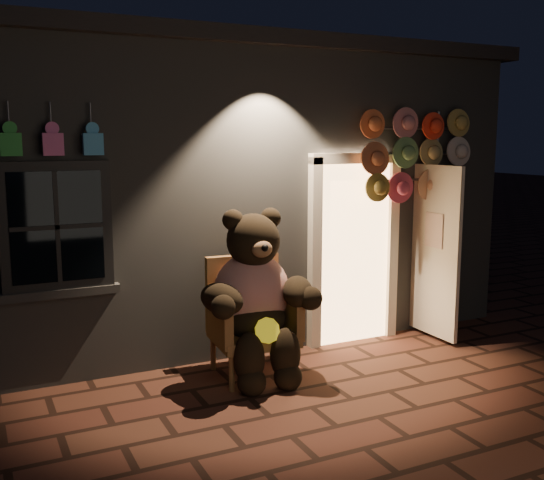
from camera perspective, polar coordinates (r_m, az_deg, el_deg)
ground at (r=5.83m, az=3.61°, el=-14.74°), size 60.00×60.00×0.00m
shop_building at (r=9.04m, az=-8.78°, el=5.11°), size 7.30×5.95×3.51m
wicker_armchair at (r=6.43m, az=-1.98°, el=-6.86°), size 0.86×0.78×1.17m
teddy_bear at (r=6.23m, az=-1.49°, el=-5.10°), size 1.23×0.99×1.70m
hat_rack at (r=7.54m, az=12.75°, el=7.52°), size 1.52×0.22×2.68m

